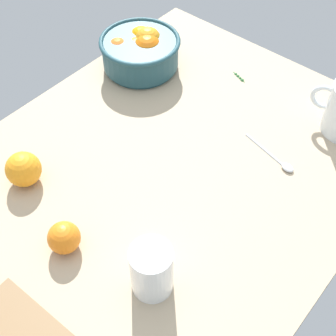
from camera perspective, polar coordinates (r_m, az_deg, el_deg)
name	(u,v)px	position (r cm, az deg, el deg)	size (l,w,h in cm)	color
ground_plane	(151,187)	(106.89, -2.07, -2.31)	(119.35, 84.87, 3.00)	tan
fruit_bowl	(140,51)	(132.68, -3.41, 14.02)	(22.16, 22.16, 10.69)	#234C56
juice_glass	(152,272)	(87.82, -1.99, -12.55)	(8.02, 8.02, 11.77)	white
loose_orange_0	(64,238)	(95.71, -12.57, -8.30)	(6.65, 6.65, 6.65)	orange
loose_orange_2	(23,169)	(107.82, -17.22, -0.14)	(7.93, 7.93, 7.93)	orange
spoon	(277,159)	(112.64, 13.10, 1.12)	(4.85, 15.37, 1.00)	silver
herb_sprig_1	(239,77)	(133.23, 8.71, 10.94)	(2.03, 4.92, 1.00)	#397A3F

